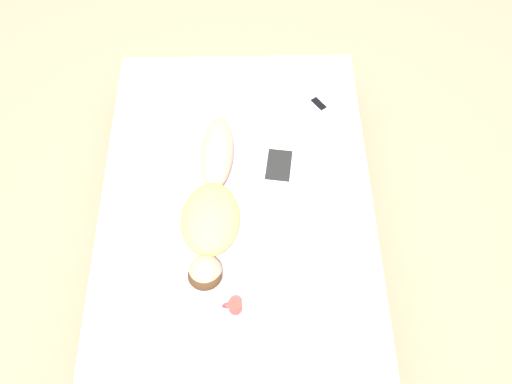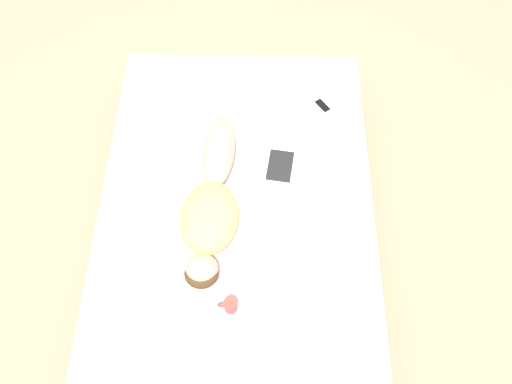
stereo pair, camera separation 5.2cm
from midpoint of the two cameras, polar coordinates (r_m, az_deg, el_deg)
ground_plane at (r=3.48m, az=-2.40°, el=-3.78°), size 12.00×12.00×0.00m
bed at (r=3.27m, az=-2.54°, el=-2.07°), size 1.72×2.33×0.46m
person at (r=2.93m, az=-5.58°, el=-1.52°), size 0.37×1.18×0.20m
open_magazine at (r=3.16m, az=4.20°, el=2.83°), size 0.52×0.40×0.01m
coffee_mug at (r=2.74m, az=-3.01°, el=-12.88°), size 0.11×0.07×0.10m
cell_phone at (r=3.48m, az=6.73°, el=9.94°), size 0.13×0.15×0.01m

